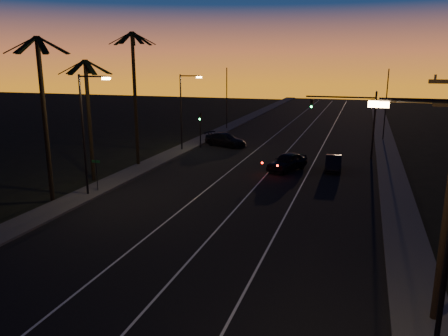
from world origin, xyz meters
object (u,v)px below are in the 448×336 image
(signal_mast, at_px, (351,112))
(cross_car, at_px, (226,140))
(right_car, at_px, (333,163))
(lead_car, at_px, (287,162))

(signal_mast, height_order, cross_car, signal_mast)
(signal_mast, relative_size, cross_car, 1.23)
(signal_mast, bearing_deg, right_car, -99.78)
(signal_mast, distance_m, right_car, 7.49)
(cross_car, bearing_deg, signal_mast, -8.33)
(right_car, bearing_deg, signal_mast, 80.22)
(signal_mast, distance_m, cross_car, 14.91)
(lead_car, relative_size, right_car, 1.34)
(lead_car, relative_size, cross_car, 0.97)
(signal_mast, bearing_deg, cross_car, 171.67)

